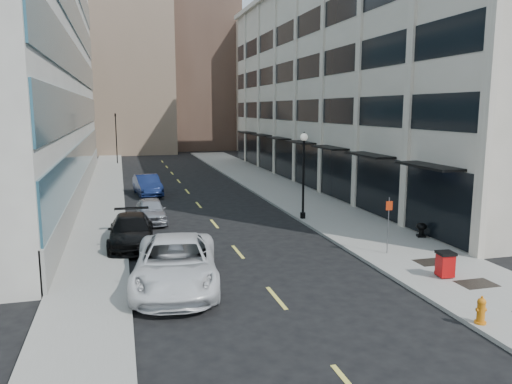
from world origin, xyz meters
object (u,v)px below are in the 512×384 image
car_white_van (176,263)px  trash_bin (445,263)px  traffic_signal (115,117)px  sign_post (389,218)px  urn_planter (421,228)px  car_blue_sedan (148,185)px  lamppost (304,168)px  car_silver_sedan (151,210)px  car_black_pickup (131,231)px  fire_hydrant (481,310)px

car_white_van → trash_bin: car_white_van is taller
traffic_signal → car_white_van: bearing=-87.2°
sign_post → urn_planter: (3.20, 2.18, -1.21)m
car_blue_sedan → trash_bin: car_blue_sedan is taller
trash_bin → lamppost: lamppost is taller
car_silver_sedan → car_white_van: bearing=-89.8°
car_white_van → urn_planter: size_ratio=8.99×
car_white_van → urn_planter: 13.41m
car_black_pickup → lamppost: size_ratio=1.00×
sign_post → urn_planter: 4.05m
traffic_signal → lamppost: traffic_signal is taller
traffic_signal → urn_planter: bearing=-69.5°
lamppost → sign_post: bearing=-82.1°
car_silver_sedan → car_blue_sedan: car_blue_sedan is taller
traffic_signal → car_black_pickup: size_ratio=1.34×
traffic_signal → car_white_van: size_ratio=1.05×
car_black_pickup → trash_bin: car_black_pickup is taller
fire_hydrant → lamppost: (-0.00, 15.45, 2.63)m
traffic_signal → car_blue_sedan: size_ratio=1.45×
urn_planter → lamppost: bearing=126.6°
car_white_van → fire_hydrant: size_ratio=7.59×
traffic_signal → urn_planter: traffic_signal is taller
trash_bin → lamppost: 11.84m
car_white_van → fire_hydrant: 10.55m
trash_bin → fire_hydrant: bearing=-106.3°
traffic_signal → fire_hydrant: 51.41m
trash_bin → sign_post: 3.71m
car_white_van → sign_post: size_ratio=2.56×
traffic_signal → car_blue_sedan: (2.30, -22.95, -4.92)m
car_silver_sedan → urn_planter: size_ratio=5.69×
car_white_van → car_black_pickup: bearing=111.0°
car_white_van → car_silver_sedan: 11.34m
car_silver_sedan → lamppost: size_ratio=0.80×
car_blue_sedan → lamppost: bearing=-60.0°
car_white_van → car_black_pickup: car_white_van is taller
sign_post → traffic_signal: bearing=112.7°
car_blue_sedan → urn_planter: (12.80, -17.39, -0.20)m
urn_planter → car_silver_sedan: bearing=149.5°
fire_hydrant → sign_post: (1.10, 7.49, 1.23)m
car_silver_sedan → car_black_pickup: bearing=-104.9°
car_blue_sedan → sign_post: (9.60, -19.56, 1.01)m
lamppost → sign_post: 8.15m
trash_bin → urn_planter: bearing=70.2°
trash_bin → traffic_signal: bearing=110.7°
car_blue_sedan → urn_planter: size_ratio=6.54×
car_white_van → car_blue_sedan: 20.98m
traffic_signal → sign_post: bearing=-74.4°
car_silver_sedan → car_blue_sedan: bearing=87.0°
traffic_signal → fire_hydrant: bearing=-77.8°
car_black_pickup → urn_planter: bearing=-8.0°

